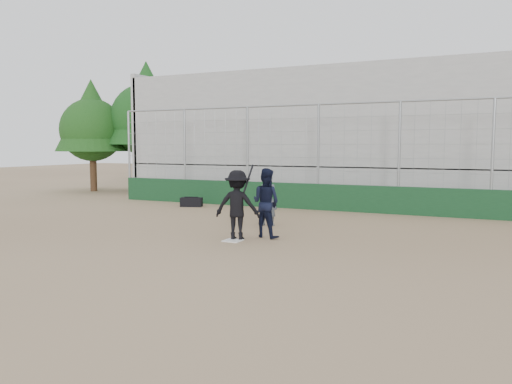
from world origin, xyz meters
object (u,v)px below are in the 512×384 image
at_px(batter_at_plate, 237,205).
at_px(umpire, 268,202).
at_px(catcher_crouched, 266,214).
at_px(equipment_bag, 191,202).

relative_size(batter_at_plate, umpire, 1.36).
bearing_deg(umpire, catcher_crouched, 99.84).
height_order(umpire, equipment_bag, umpire).
xyz_separation_m(catcher_crouched, equipment_bag, (-5.48, 4.96, -0.44)).
bearing_deg(umpire, equipment_bag, -45.32).
bearing_deg(equipment_bag, batter_at_plate, -48.34).
height_order(catcher_crouched, equipment_bag, catcher_crouched).
distance_m(catcher_crouched, umpire, 2.04).
distance_m(batter_at_plate, equipment_bag, 7.44).
height_order(batter_at_plate, catcher_crouched, batter_at_plate).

